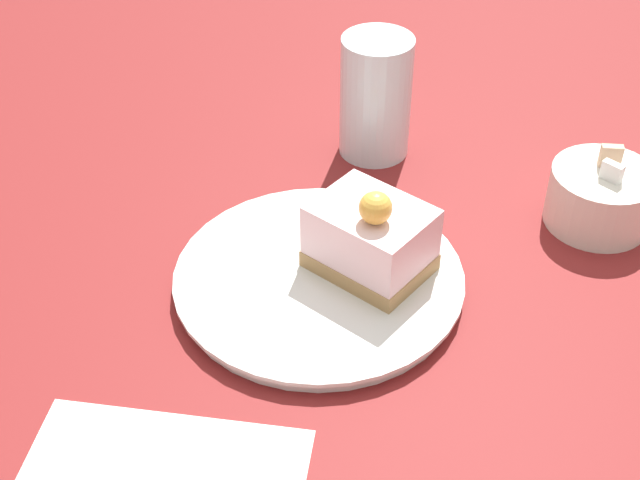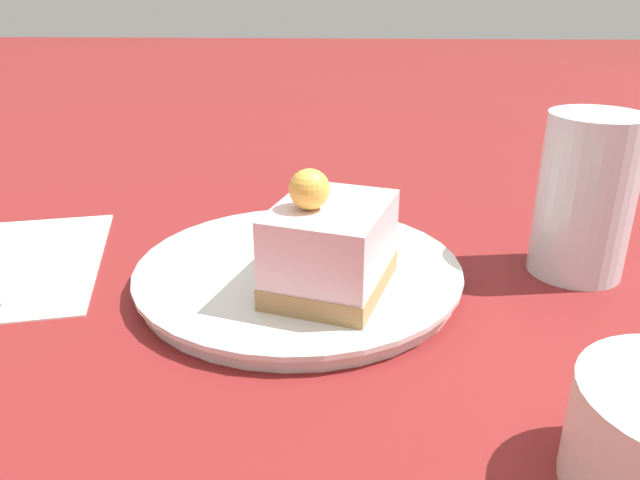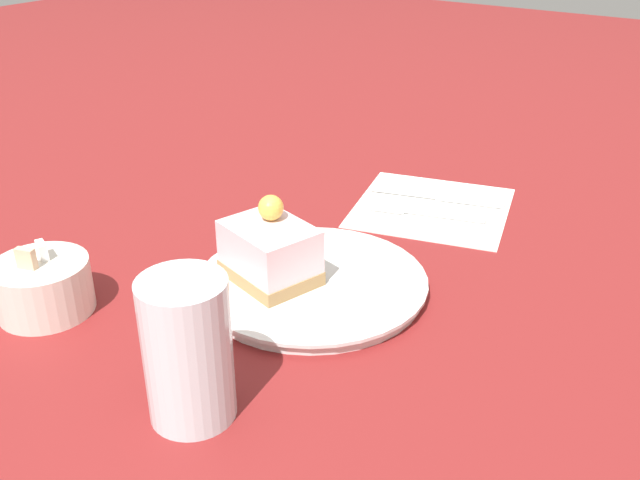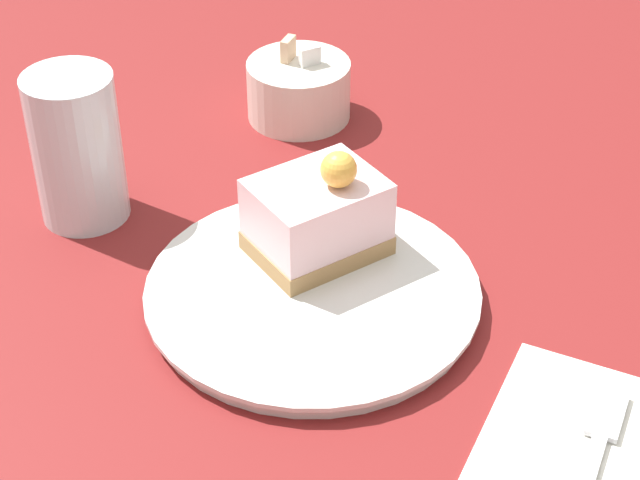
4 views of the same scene
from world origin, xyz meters
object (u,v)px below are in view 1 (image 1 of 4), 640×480
Objects in this scene: plate at (319,280)px; sugar_bowl at (600,197)px; cake_slice at (371,236)px; drinking_glass at (376,97)px.

plate is 2.57× the size of sugar_bowl.
plate is at bearing -47.65° from sugar_bowl.
plate is at bearing -37.22° from cake_slice.
drinking_glass is at bearing -97.95° from sugar_bowl.
cake_slice is 1.17× the size of sugar_bowl.
drinking_glass reaches higher than cake_slice.
cake_slice is 0.24m from sugar_bowl.
plate is 1.96× the size of drinking_glass.
drinking_glass is (-0.20, -0.07, 0.02)m from cake_slice.
plate is 0.23m from drinking_glass.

